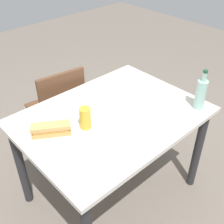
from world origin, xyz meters
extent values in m
plane|color=#6B6056|center=(0.00, 0.00, 0.00)|extent=(8.00, 8.00, 0.00)
cube|color=beige|center=(0.00, 0.00, 0.73)|extent=(1.16, 0.87, 0.03)
cylinder|color=#262628|center=(0.52, -0.37, 0.36)|extent=(0.06, 0.06, 0.72)
cylinder|color=#262628|center=(-0.52, 0.37, 0.36)|extent=(0.06, 0.06, 0.72)
cylinder|color=#262628|center=(0.52, 0.37, 0.36)|extent=(0.06, 0.06, 0.72)
cube|color=brown|center=(0.00, 0.71, 0.43)|extent=(0.45, 0.45, 0.02)
cube|color=brown|center=(-0.03, 0.53, 0.64)|extent=(0.38, 0.08, 0.40)
cylinder|color=brown|center=(0.20, 0.87, 0.21)|extent=(0.04, 0.04, 0.42)
cylinder|color=brown|center=(-0.15, 0.92, 0.21)|extent=(0.04, 0.04, 0.42)
cylinder|color=brown|center=(0.15, 0.51, 0.21)|extent=(0.04, 0.04, 0.42)
cylinder|color=brown|center=(-0.20, 0.56, 0.21)|extent=(0.04, 0.04, 0.42)
cylinder|color=silver|center=(-0.40, 0.08, 0.75)|extent=(0.24, 0.24, 0.01)
cube|color=tan|center=(-0.40, 0.08, 0.77)|extent=(0.23, 0.18, 0.02)
cube|color=#CC8438|center=(-0.40, 0.08, 0.80)|extent=(0.21, 0.16, 0.02)
cube|color=tan|center=(-0.40, 0.08, 0.82)|extent=(0.23, 0.18, 0.02)
cube|color=silver|center=(-0.33, 0.11, 0.76)|extent=(0.10, 0.04, 0.00)
cube|color=#59331E|center=(-0.42, 0.14, 0.77)|extent=(0.08, 0.03, 0.01)
cylinder|color=#99C6B7|center=(0.47, -0.33, 0.85)|extent=(0.07, 0.07, 0.20)
cylinder|color=#99C6B7|center=(0.47, -0.33, 0.98)|extent=(0.03, 0.03, 0.06)
cylinder|color=#19472D|center=(0.47, -0.33, 1.01)|extent=(0.03, 0.03, 0.02)
cylinder|color=gold|center=(-0.20, 0.01, 0.81)|extent=(0.07, 0.07, 0.14)
cube|color=white|center=(-0.01, -0.01, 0.75)|extent=(0.17, 0.17, 0.00)
camera|label=1|loc=(-0.99, -1.07, 1.81)|focal=45.22mm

